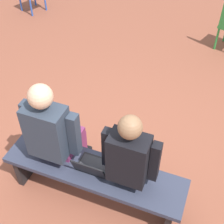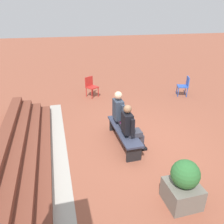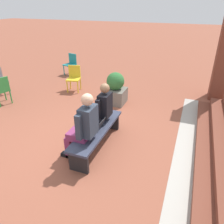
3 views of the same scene
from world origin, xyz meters
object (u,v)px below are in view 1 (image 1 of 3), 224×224
object	(u,v)px
laptop	(92,166)
person_student	(132,159)
bench	(94,175)
person_adult	(55,133)

from	to	relation	value
laptop	person_student	bearing A→B (deg)	-168.03
bench	person_student	size ratio (longest dim) A/B	1.39
person_student	bench	bearing A→B (deg)	10.32
bench	person_adult	size ratio (longest dim) A/B	1.31
person_student	person_adult	bearing A→B (deg)	-0.34
person_student	person_adult	size ratio (longest dim) A/B	0.94
person_adult	laptop	world-z (taller)	person_adult
bench	laptop	size ratio (longest dim) A/B	5.62
bench	laptop	bearing A→B (deg)	59.82
person_student	laptop	distance (m)	0.42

